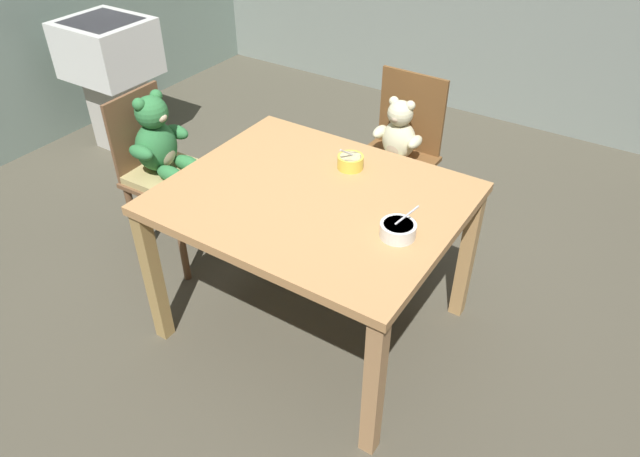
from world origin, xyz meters
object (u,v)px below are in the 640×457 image
Objects in this scene: dining_table at (313,212)px; sink_basin at (111,67)px; teddy_chair_far_center at (397,146)px; porridge_bowl_white_near_right at (398,230)px; teddy_chair_near_left at (161,155)px; porridge_bowl_yellow_far_center at (350,162)px.

dining_table is 2.18m from sink_basin.
teddy_chair_far_center is 1.01m from porridge_bowl_white_near_right.
teddy_chair_near_left is 1.04× the size of sink_basin.
teddy_chair_near_left reaches higher than sink_basin.
dining_table is 1.30× the size of teddy_chair_far_center.
sink_basin reaches higher than porridge_bowl_white_near_right.
porridge_bowl_white_near_right is at bearing -8.70° from dining_table.
teddy_chair_far_center reaches higher than dining_table.
teddy_chair_far_center is at bearing 2.67° from sink_basin.
teddy_chair_near_left reaches higher than porridge_bowl_white_near_right.
porridge_bowl_white_near_right is (1.31, -0.12, 0.16)m from teddy_chair_near_left.
teddy_chair_far_center is at bearing 116.07° from porridge_bowl_white_near_right.
sink_basin is at bearing 147.62° from teddy_chair_near_left.
dining_table is 1.33× the size of sink_basin.
porridge_bowl_yellow_far_center is 0.90× the size of porridge_bowl_white_near_right.
teddy_chair_near_left is at bearing -30.83° from sink_basin.
porridge_bowl_white_near_right is (0.44, -0.89, 0.20)m from teddy_chair_far_center.
sink_basin reaches higher than porridge_bowl_yellow_far_center.
porridge_bowl_yellow_far_center is 0.50m from porridge_bowl_white_near_right.
teddy_chair_near_left reaches higher than teddy_chair_far_center.
sink_basin is (-1.14, 0.68, -0.02)m from teddy_chair_near_left.
teddy_chair_far_center is at bearing 92.37° from dining_table.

